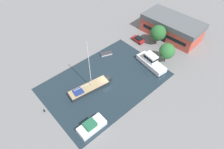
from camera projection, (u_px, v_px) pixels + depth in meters
ground_plane at (105, 81)px, 53.04m from camera, size 440.00×440.00×0.00m
water_canal at (105, 81)px, 53.03m from camera, size 21.47×31.84×0.01m
warehouse_building at (172, 27)px, 65.30m from camera, size 19.90×11.05×6.15m
quay_tree_near_building at (158, 33)px, 61.05m from camera, size 4.89×4.89×6.72m
quay_tree_by_water at (167, 51)px, 55.44m from camera, size 4.45×4.45×6.27m
parked_car at (138, 39)px, 64.45m from camera, size 4.32×2.04×1.66m
sailboat_moored at (89, 88)px, 50.76m from camera, size 4.50×12.24×14.66m
motor_cruiser at (151, 62)px, 56.34m from camera, size 9.77×4.40×3.72m
small_dinghy at (106, 54)px, 60.43m from camera, size 2.69×3.85×0.54m
cabin_boat at (91, 126)px, 42.90m from camera, size 2.99×6.27×2.51m
mooring_bollard at (44, 110)px, 46.25m from camera, size 0.37×0.37×0.80m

